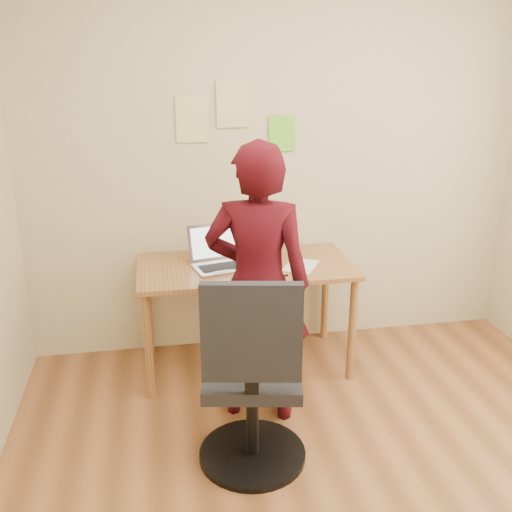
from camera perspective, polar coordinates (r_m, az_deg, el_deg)
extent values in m
cube|color=brown|center=(3.04, 9.54, -23.39)|extent=(3.50, 3.50, 0.04)
cube|color=#C3B68E|center=(4.00, 2.17, 9.52)|extent=(3.50, 0.04, 2.70)
cube|color=#9E6336|center=(3.74, -1.07, -1.10)|extent=(1.40, 0.70, 0.03)
cylinder|color=#9E6336|center=(3.58, -10.70, -8.95)|extent=(0.05, 0.05, 0.71)
cylinder|color=#9E6336|center=(3.77, 9.58, -7.32)|extent=(0.05, 0.05, 0.71)
cylinder|color=#9E6336|center=(4.12, -10.72, -5.04)|extent=(0.05, 0.05, 0.71)
cylinder|color=#9E6336|center=(4.29, 6.93, -3.81)|extent=(0.05, 0.05, 0.71)
cube|color=silver|center=(3.67, -3.37, -1.13)|extent=(0.40, 0.32, 0.02)
cube|color=black|center=(3.67, -3.37, -0.99)|extent=(0.31, 0.20, 0.00)
cube|color=silver|center=(3.77, -4.21, 1.44)|extent=(0.36, 0.15, 0.24)
cube|color=white|center=(3.77, -4.21, 1.44)|extent=(0.32, 0.12, 0.20)
cube|color=white|center=(3.73, 4.49, -0.96)|extent=(0.29, 0.32, 0.00)
cube|color=black|center=(3.58, 2.36, -1.73)|extent=(0.09, 0.13, 0.01)
cube|color=#3F4C59|center=(3.58, 2.36, -1.65)|extent=(0.08, 0.11, 0.00)
cube|color=#DAD082|center=(3.85, -6.42, 13.44)|extent=(0.21, 0.00, 0.30)
cube|color=#DAD082|center=(3.87, -2.38, 14.93)|extent=(0.21, 0.00, 0.30)
cube|color=#6CD42F|center=(3.95, 2.60, 12.14)|extent=(0.18, 0.00, 0.24)
cube|color=black|center=(2.96, -0.38, -11.73)|extent=(0.56, 0.56, 0.07)
cube|color=black|center=(2.59, -0.45, -7.69)|extent=(0.46, 0.14, 0.48)
cube|color=black|center=(2.71, -0.43, -12.29)|extent=(0.07, 0.06, 0.13)
cylinder|color=black|center=(3.10, -0.37, -15.90)|extent=(0.07, 0.07, 0.48)
cylinder|color=black|center=(3.24, -0.36, -19.15)|extent=(0.57, 0.57, 0.03)
imported|color=#39070E|center=(3.20, 0.16, -2.94)|extent=(0.68, 0.55, 1.63)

